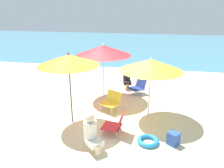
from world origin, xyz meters
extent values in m
plane|color=beige|center=(0.00, 0.00, 0.00)|extent=(40.00, 40.00, 0.00)
cube|color=teal|center=(0.00, 13.53, 0.00)|extent=(40.00, 16.00, 0.01)
cylinder|color=#4C4C51|center=(-1.16, -0.69, 1.00)|extent=(0.04, 0.04, 1.99)
cone|color=orange|center=(-1.16, -0.69, 1.85)|extent=(1.65, 1.65, 0.29)
sphere|color=#4C4C51|center=(-1.16, -0.69, 2.02)|extent=(0.06, 0.06, 0.06)
cylinder|color=silver|center=(0.99, 0.04, 0.90)|extent=(0.04, 0.04, 1.79)
cone|color=yellow|center=(0.99, 0.04, 1.63)|extent=(1.79, 1.79, 0.33)
sphere|color=silver|center=(0.99, 0.04, 1.82)|extent=(0.06, 0.06, 0.06)
cylinder|color=silver|center=(-0.68, 1.33, 0.96)|extent=(0.04, 0.04, 1.93)
cone|color=red|center=(-0.68, 1.33, 1.75)|extent=(1.92, 1.92, 0.35)
sphere|color=silver|center=(-0.68, 1.33, 1.96)|extent=(0.06, 0.06, 0.06)
cube|color=navy|center=(0.46, 1.82, 0.23)|extent=(0.68, 0.68, 0.03)
cube|color=navy|center=(0.63, 1.99, 0.41)|extent=(0.45, 0.46, 0.35)
cylinder|color=silver|center=(0.47, 1.55, 0.11)|extent=(0.02, 0.02, 0.22)
cylinder|color=silver|center=(0.18, 1.84, 0.11)|extent=(0.02, 0.02, 0.22)
cylinder|color=silver|center=(0.73, 1.80, 0.11)|extent=(0.02, 0.02, 0.22)
cylinder|color=silver|center=(0.44, 2.09, 0.11)|extent=(0.02, 0.02, 0.22)
cube|color=gold|center=(-0.23, 0.16, 0.26)|extent=(0.68, 0.63, 0.03)
cube|color=gold|center=(-0.12, 0.35, 0.45)|extent=(0.55, 0.40, 0.36)
cylinder|color=silver|center=(-0.12, -0.09, 0.12)|extent=(0.02, 0.02, 0.25)
cylinder|color=silver|center=(-0.50, 0.13, 0.12)|extent=(0.02, 0.02, 0.25)
cylinder|color=silver|center=(0.04, 0.19, 0.12)|extent=(0.02, 0.02, 0.25)
cylinder|color=silver|center=(-0.34, 0.41, 0.12)|extent=(0.02, 0.02, 0.25)
cube|color=red|center=(0.08, -1.07, 0.20)|extent=(0.52, 0.50, 0.03)
cube|color=red|center=(0.33, -1.10, 0.42)|extent=(0.21, 0.47, 0.43)
cylinder|color=silver|center=(-0.13, -1.24, 0.09)|extent=(0.02, 0.02, 0.18)
cylinder|color=silver|center=(-0.09, -0.87, 0.09)|extent=(0.02, 0.02, 0.18)
cylinder|color=silver|center=(0.25, -1.27, 0.09)|extent=(0.02, 0.02, 0.18)
cylinder|color=silver|center=(0.29, -0.91, 0.09)|extent=(0.02, 0.02, 0.18)
cube|color=silver|center=(-0.15, -1.94, 0.25)|extent=(0.47, 0.47, 0.12)
cylinder|color=beige|center=(-0.04, -2.05, 0.12)|extent=(0.12, 0.12, 0.25)
cylinder|color=silver|center=(-0.28, -1.81, 0.47)|extent=(0.31, 0.31, 0.45)
sphere|color=beige|center=(-0.28, -1.81, 0.81)|extent=(0.22, 0.22, 0.22)
cube|color=black|center=(0.05, 2.34, 0.27)|extent=(0.38, 0.43, 0.12)
cylinder|color=tan|center=(0.09, 2.19, 0.13)|extent=(0.12, 0.12, 0.27)
cylinder|color=black|center=(0.01, 2.51, 0.49)|extent=(0.30, 0.30, 0.45)
sphere|color=tan|center=(0.01, 2.51, 0.83)|extent=(0.21, 0.21, 0.21)
torus|color=#238CD8|center=(1.05, -1.35, 0.06)|extent=(0.54, 0.54, 0.11)
cube|color=#2D519E|center=(1.65, -1.30, 0.16)|extent=(0.34, 0.34, 0.33)
camera|label=1|loc=(1.09, -6.16, 3.20)|focal=35.87mm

